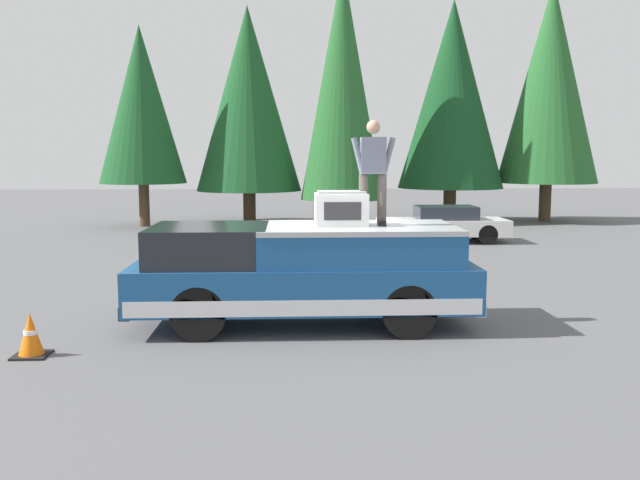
{
  "coord_description": "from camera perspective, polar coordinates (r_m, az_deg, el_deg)",
  "views": [
    {
      "loc": [
        -11.31,
        0.69,
        2.79
      ],
      "look_at": [
        0.13,
        0.17,
        1.35
      ],
      "focal_mm": 38.13,
      "sensor_mm": 36.0,
      "label": 1
    }
  ],
  "objects": [
    {
      "name": "person_on_truck_bed",
      "position": [
        11.02,
        4.47,
        5.9
      ],
      "size": [
        0.29,
        0.72,
        1.69
      ],
      "color": "#423D38",
      "rests_on": "pickup_truck"
    },
    {
      "name": "ground_plane",
      "position": [
        11.67,
        0.85,
        -6.67
      ],
      "size": [
        90.0,
        90.0,
        0.0
      ],
      "primitive_type": "plane",
      "color": "#565659"
    },
    {
      "name": "parked_car_white",
      "position": [
        22.21,
        10.28,
        1.33
      ],
      "size": [
        1.64,
        4.1,
        1.16
      ],
      "color": "white",
      "rests_on": "ground"
    },
    {
      "name": "compressor_unit",
      "position": [
        11.0,
        1.78,
        2.66
      ],
      "size": [
        0.65,
        0.84,
        0.56
      ],
      "color": "silver",
      "rests_on": "pickup_truck"
    },
    {
      "name": "pickup_truck",
      "position": [
        11.11,
        -1.4,
        -2.77
      ],
      "size": [
        2.01,
        5.54,
        1.65
      ],
      "color": "navy",
      "rests_on": "ground"
    },
    {
      "name": "conifer_far_left",
      "position": [
        30.39,
        18.73,
        12.35
      ],
      "size": [
        4.11,
        4.11,
        9.87
      ],
      "color": "#4C3826",
      "rests_on": "ground"
    },
    {
      "name": "traffic_cone",
      "position": [
        10.34,
        -23.11,
        -7.41
      ],
      "size": [
        0.47,
        0.47,
        0.62
      ],
      "color": "black",
      "rests_on": "ground"
    },
    {
      "name": "conifer_left",
      "position": [
        29.1,
        11.03,
        11.85
      ],
      "size": [
        4.36,
        4.36,
        9.08
      ],
      "color": "#4C3826",
      "rests_on": "ground"
    },
    {
      "name": "conifer_center_right",
      "position": [
        28.05,
        -6.05,
        11.66
      ],
      "size": [
        4.26,
        4.26,
        8.7
      ],
      "color": "#4C3826",
      "rests_on": "ground"
    },
    {
      "name": "conifer_center_left",
      "position": [
        26.89,
        1.88,
        13.04
      ],
      "size": [
        3.22,
        3.22,
        10.06
      ],
      "color": "#4C3826",
      "rests_on": "ground"
    },
    {
      "name": "conifer_right",
      "position": [
        27.56,
        -14.78,
        10.88
      ],
      "size": [
        3.34,
        3.34,
        7.72
      ],
      "color": "#4C3826",
      "rests_on": "ground"
    }
  ]
}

